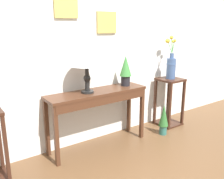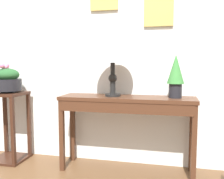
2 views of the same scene
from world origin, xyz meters
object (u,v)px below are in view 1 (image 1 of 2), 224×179
(potted_plant_on_console, at_px, (126,69))
(pedestal_stand_right, at_px, (169,102))
(potted_plant_floor, at_px, (164,118))
(console_table, at_px, (98,100))
(table_lamp, at_px, (87,60))
(flower_vase_tall_right, at_px, (171,65))

(potted_plant_on_console, distance_m, pedestal_stand_right, 1.04)
(potted_plant_on_console, xyz_separation_m, potted_plant_floor, (0.50, -0.27, -0.72))
(console_table, relative_size, pedestal_stand_right, 1.76)
(potted_plant_on_console, bearing_deg, potted_plant_floor, -28.12)
(table_lamp, xyz_separation_m, pedestal_stand_right, (1.45, -0.02, -0.78))
(table_lamp, height_order, flower_vase_tall_right, flower_vase_tall_right)
(potted_plant_floor, bearing_deg, pedestal_stand_right, 32.98)
(console_table, xyz_separation_m, flower_vase_tall_right, (1.31, 0.01, 0.32))
(console_table, bearing_deg, table_lamp, 170.92)
(flower_vase_tall_right, height_order, potted_plant_floor, flower_vase_tall_right)
(table_lamp, relative_size, flower_vase_tall_right, 0.79)
(pedestal_stand_right, relative_size, flower_vase_tall_right, 1.16)
(console_table, bearing_deg, pedestal_stand_right, 0.12)
(flower_vase_tall_right, distance_m, potted_plant_floor, 0.83)
(table_lamp, distance_m, potted_plant_on_console, 0.62)
(pedestal_stand_right, bearing_deg, console_table, -179.88)
(table_lamp, xyz_separation_m, potted_plant_on_console, (0.60, 0.02, -0.18))
(potted_plant_on_console, bearing_deg, flower_vase_tall_right, -2.25)
(pedestal_stand_right, xyz_separation_m, flower_vase_tall_right, (0.00, 0.00, 0.59))
(flower_vase_tall_right, relative_size, potted_plant_floor, 1.42)
(potted_plant_on_console, height_order, flower_vase_tall_right, flower_vase_tall_right)
(potted_plant_floor, bearing_deg, console_table, 166.66)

